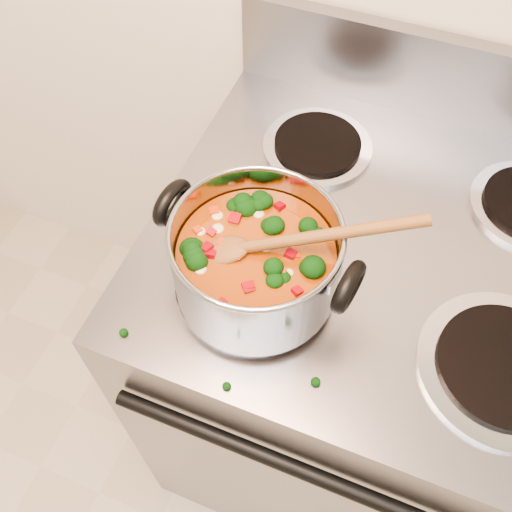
{
  "coord_description": "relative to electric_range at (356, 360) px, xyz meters",
  "views": [
    {
      "loc": [
        -0.04,
        0.6,
        1.65
      ],
      "look_at": [
        -0.2,
        1.0,
        1.01
      ],
      "focal_mm": 40.0,
      "sensor_mm": 36.0,
      "label": 1
    }
  ],
  "objects": [
    {
      "name": "cooktop_crumbs",
      "position": [
        -0.22,
        -0.04,
        0.46
      ],
      "size": [
        0.27,
        0.16,
        0.01
      ],
      "color": "black",
      "rests_on": "electric_range"
    },
    {
      "name": "electric_range",
      "position": [
        0.0,
        0.0,
        0.0
      ],
      "size": [
        0.77,
        0.7,
        1.08
      ],
      "color": "gray",
      "rests_on": "ground"
    },
    {
      "name": "wooden_spoon",
      "position": [
        -0.16,
        -0.15,
        0.57
      ],
      "size": [
        0.3,
        0.13,
        0.11
      ],
      "rotation": [
        0.0,
        0.0,
        0.35
      ],
      "color": "brown",
      "rests_on": "stockpot"
    },
    {
      "name": "stockpot",
      "position": [
        -0.18,
        -0.16,
        0.53
      ],
      "size": [
        0.3,
        0.23,
        0.14
      ],
      "rotation": [
        0.0,
        0.0,
        -0.15
      ],
      "color": "#97979E",
      "rests_on": "electric_range"
    }
  ]
}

